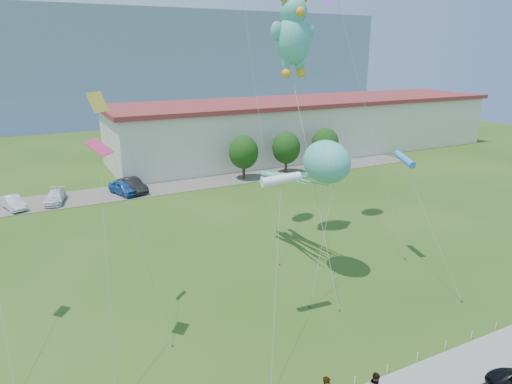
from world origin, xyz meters
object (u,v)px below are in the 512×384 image
parked_car_blue (124,188)px  parked_car_black (132,185)px  warehouse (309,126)px  parked_car_white (55,197)px  octopus_kite (313,169)px  parked_car_silver (13,202)px  teddy_bear_kite (293,34)px

parked_car_blue → parked_car_black: bearing=2.6°
warehouse → parked_car_white: (-37.49, -9.59, -3.44)m
parked_car_blue → octopus_kite: octopus_kite is taller
warehouse → parked_car_blue: warehouse is taller
parked_car_silver → parked_car_blue: size_ratio=0.92×
warehouse → parked_car_silver: warehouse is taller
parked_car_white → parked_car_black: (8.01, 0.22, 0.15)m
parked_car_blue → octopus_kite: (8.42, -24.20, 6.58)m
parked_car_silver → teddy_bear_kite: size_ratio=0.21×
parked_car_white → parked_car_blue: (6.98, -0.20, 0.12)m
warehouse → octopus_kite: bearing=-123.0°
teddy_bear_kite → parked_car_white: bearing=131.6°
octopus_kite → parked_car_blue: bearing=109.2°
parked_car_black → octopus_kite: 26.52m
parked_car_silver → parked_car_white: 3.87m
parked_car_white → octopus_kite: octopus_kite is taller
parked_car_silver → parked_car_black: 11.88m
parked_car_white → octopus_kite: size_ratio=0.40×
parked_car_black → octopus_kite: (7.40, -24.61, 6.55)m
warehouse → parked_car_silver: bearing=-166.6°
warehouse → parked_car_blue: bearing=-162.2°
parked_car_silver → parked_car_blue: (10.85, 0.03, 0.08)m
parked_car_blue → octopus_kite: bearing=-90.1°
warehouse → parked_car_white: bearing=-165.7°
teddy_bear_kite → warehouse: bearing=54.2°
parked_car_silver → octopus_kite: 31.62m
parked_car_blue → parked_car_white: bearing=159.1°
warehouse → teddy_bear_kite: 37.31m
parked_car_silver → octopus_kite: octopus_kite is taller
parked_car_silver → warehouse: bearing=-5.0°
parked_car_silver → parked_car_white: bearing=-14.9°
warehouse → octopus_kite: 40.66m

